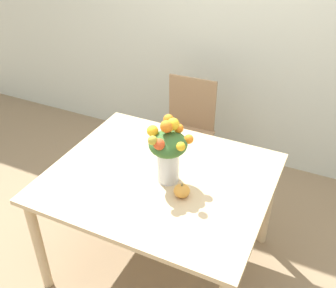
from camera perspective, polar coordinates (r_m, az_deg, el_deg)
The scene contains 6 objects.
ground_plane at distance 2.83m, azimuth -1.01°, elevation -16.56°, with size 12.00×12.00×0.00m, color #8E7556.
wall_back at distance 3.33m, azimuth 10.92°, elevation 18.66°, with size 8.00×0.06×2.70m.
dining_table at distance 2.37m, azimuth -1.17°, elevation -6.28°, with size 1.28×1.09×0.75m.
flower_vase at distance 2.16m, azimuth -0.02°, elevation -0.78°, with size 0.25×0.26×0.40m.
pumpkin at distance 2.15m, azimuth 2.02°, elevation -6.79°, with size 0.09×0.09×0.08m.
dining_chair_near_window at distance 3.22m, azimuth 2.60°, elevation 1.68°, with size 0.44×0.44×0.91m.
Camera 1 is at (0.83, -1.62, 2.17)m, focal length 42.00 mm.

